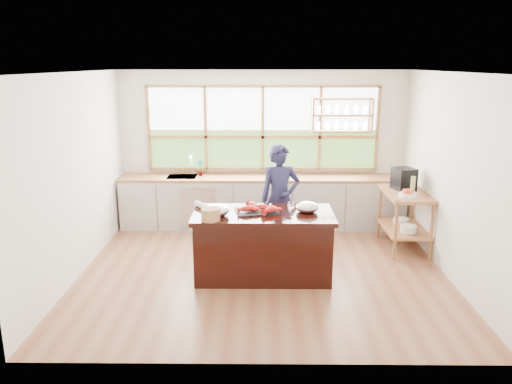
{
  "coord_description": "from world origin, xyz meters",
  "views": [
    {
      "loc": [
        -0.03,
        -6.48,
        2.82
      ],
      "look_at": [
        -0.1,
        0.15,
        1.09
      ],
      "focal_mm": 35.0,
      "sensor_mm": 36.0,
      "label": 1
    }
  ],
  "objects_px": {
    "island": "(263,245)",
    "espresso_machine": "(404,179)",
    "wicker_basket": "(211,215)",
    "cook": "(280,199)"
  },
  "relations": [
    {
      "from": "espresso_machine",
      "to": "wicker_basket",
      "type": "distance_m",
      "value": 3.27
    },
    {
      "from": "island",
      "to": "espresso_machine",
      "type": "xyz_separation_m",
      "value": [
        2.19,
        1.28,
        0.61
      ]
    },
    {
      "from": "espresso_machine",
      "to": "cook",
      "type": "bearing_deg",
      "value": 173.39
    },
    {
      "from": "wicker_basket",
      "to": "cook",
      "type": "bearing_deg",
      "value": 54.39
    },
    {
      "from": "island",
      "to": "wicker_basket",
      "type": "xyz_separation_m",
      "value": [
        -0.66,
        -0.34,
        0.52
      ]
    },
    {
      "from": "wicker_basket",
      "to": "island",
      "type": "bearing_deg",
      "value": 27.04
    },
    {
      "from": "cook",
      "to": "wicker_basket",
      "type": "distance_m",
      "value": 1.58
    },
    {
      "from": "island",
      "to": "cook",
      "type": "relative_size",
      "value": 1.12
    },
    {
      "from": "espresso_machine",
      "to": "wicker_basket",
      "type": "bearing_deg",
      "value": -166.9
    },
    {
      "from": "island",
      "to": "cook",
      "type": "distance_m",
      "value": 1.05
    }
  ]
}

